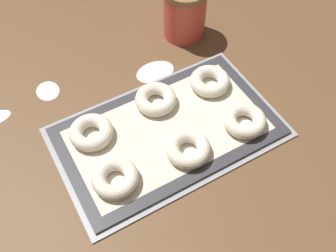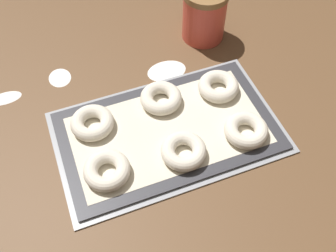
{
  "view_description": "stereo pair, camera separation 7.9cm",
  "coord_description": "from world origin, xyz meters",
  "px_view_note": "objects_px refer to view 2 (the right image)",
  "views": [
    {
      "loc": [
        -0.27,
        -0.47,
        0.74
      ],
      "look_at": [
        -0.01,
        -0.02,
        0.03
      ],
      "focal_mm": 42.0,
      "sensor_mm": 36.0,
      "label": 1
    },
    {
      "loc": [
        -0.2,
        -0.5,
        0.74
      ],
      "look_at": [
        -0.01,
        -0.02,
        0.03
      ],
      "focal_mm": 42.0,
      "sensor_mm": 36.0,
      "label": 2
    }
  ],
  "objects_px": {
    "bagel_front_center": "(184,151)",
    "flour_canister": "(204,14)",
    "baking_tray": "(168,132)",
    "bagel_front_right": "(246,130)",
    "bagel_front_left": "(107,170)",
    "bagel_back_right": "(218,86)",
    "bagel_back_center": "(159,99)",
    "bagel_back_left": "(92,123)"
  },
  "relations": [
    {
      "from": "baking_tray",
      "to": "bagel_front_right",
      "type": "xyz_separation_m",
      "value": [
        0.16,
        -0.07,
        0.02
      ]
    },
    {
      "from": "bagel_back_center",
      "to": "bagel_back_right",
      "type": "xyz_separation_m",
      "value": [
        0.15,
        -0.02,
        0.0
      ]
    },
    {
      "from": "bagel_back_right",
      "to": "flour_canister",
      "type": "height_order",
      "value": "flour_canister"
    },
    {
      "from": "bagel_back_center",
      "to": "flour_canister",
      "type": "xyz_separation_m",
      "value": [
        0.2,
        0.19,
        0.05
      ]
    },
    {
      "from": "bagel_back_right",
      "to": "flour_canister",
      "type": "distance_m",
      "value": 0.22
    },
    {
      "from": "bagel_back_center",
      "to": "bagel_back_right",
      "type": "height_order",
      "value": "same"
    },
    {
      "from": "baking_tray",
      "to": "bagel_front_right",
      "type": "height_order",
      "value": "bagel_front_right"
    },
    {
      "from": "bagel_back_right",
      "to": "bagel_back_left",
      "type": "bearing_deg",
      "value": 179.5
    },
    {
      "from": "bagel_front_right",
      "to": "bagel_back_center",
      "type": "bearing_deg",
      "value": 133.96
    },
    {
      "from": "baking_tray",
      "to": "bagel_front_center",
      "type": "height_order",
      "value": "bagel_front_center"
    },
    {
      "from": "bagel_front_right",
      "to": "flour_canister",
      "type": "bearing_deg",
      "value": 81.75
    },
    {
      "from": "bagel_back_left",
      "to": "bagel_back_center",
      "type": "bearing_deg",
      "value": 4.39
    },
    {
      "from": "bagel_front_center",
      "to": "bagel_back_center",
      "type": "bearing_deg",
      "value": 89.56
    },
    {
      "from": "bagel_front_center",
      "to": "flour_canister",
      "type": "relative_size",
      "value": 0.68
    },
    {
      "from": "flour_canister",
      "to": "bagel_back_left",
      "type": "bearing_deg",
      "value": -150.44
    },
    {
      "from": "baking_tray",
      "to": "bagel_front_left",
      "type": "xyz_separation_m",
      "value": [
        -0.16,
        -0.06,
        0.02
      ]
    },
    {
      "from": "baking_tray",
      "to": "bagel_front_right",
      "type": "relative_size",
      "value": 5.14
    },
    {
      "from": "bagel_front_left",
      "to": "flour_canister",
      "type": "xyz_separation_m",
      "value": [
        0.37,
        0.34,
        0.05
      ]
    },
    {
      "from": "bagel_front_left",
      "to": "bagel_back_right",
      "type": "xyz_separation_m",
      "value": [
        0.32,
        0.13,
        0.0
      ]
    },
    {
      "from": "bagel_back_center",
      "to": "bagel_front_left",
      "type": "bearing_deg",
      "value": -139.55
    },
    {
      "from": "bagel_back_left",
      "to": "bagel_front_left",
      "type": "bearing_deg",
      "value": -91.01
    },
    {
      "from": "bagel_front_center",
      "to": "bagel_front_left",
      "type": "bearing_deg",
      "value": 175.45
    },
    {
      "from": "bagel_front_right",
      "to": "flour_canister",
      "type": "height_order",
      "value": "flour_canister"
    },
    {
      "from": "baking_tray",
      "to": "flour_canister",
      "type": "height_order",
      "value": "flour_canister"
    },
    {
      "from": "bagel_front_right",
      "to": "bagel_back_center",
      "type": "relative_size",
      "value": 1.0
    },
    {
      "from": "bagel_front_center",
      "to": "bagel_back_center",
      "type": "relative_size",
      "value": 1.0
    },
    {
      "from": "bagel_front_right",
      "to": "bagel_front_left",
      "type": "bearing_deg",
      "value": 177.79
    },
    {
      "from": "bagel_front_center",
      "to": "bagel_front_right",
      "type": "relative_size",
      "value": 1.0
    },
    {
      "from": "bagel_front_left",
      "to": "bagel_front_center",
      "type": "bearing_deg",
      "value": -4.55
    },
    {
      "from": "baking_tray",
      "to": "bagel_back_center",
      "type": "xyz_separation_m",
      "value": [
        0.01,
        0.08,
        0.02
      ]
    },
    {
      "from": "bagel_front_center",
      "to": "flour_canister",
      "type": "bearing_deg",
      "value": 60.13
    },
    {
      "from": "bagel_front_right",
      "to": "bagel_back_center",
      "type": "distance_m",
      "value": 0.22
    },
    {
      "from": "baking_tray",
      "to": "bagel_front_right",
      "type": "distance_m",
      "value": 0.18
    },
    {
      "from": "baking_tray",
      "to": "flour_canister",
      "type": "relative_size",
      "value": 3.5
    },
    {
      "from": "baking_tray",
      "to": "bagel_front_center",
      "type": "distance_m",
      "value": 0.08
    },
    {
      "from": "bagel_front_left",
      "to": "bagel_front_right",
      "type": "relative_size",
      "value": 1.0
    },
    {
      "from": "bagel_back_left",
      "to": "bagel_back_right",
      "type": "distance_m",
      "value": 0.31
    },
    {
      "from": "bagel_back_left",
      "to": "bagel_back_right",
      "type": "bearing_deg",
      "value": -0.5
    },
    {
      "from": "bagel_front_right",
      "to": "bagel_back_right",
      "type": "relative_size",
      "value": 1.0
    },
    {
      "from": "bagel_front_left",
      "to": "bagel_back_center",
      "type": "bearing_deg",
      "value": 40.45
    },
    {
      "from": "bagel_back_left",
      "to": "bagel_back_center",
      "type": "xyz_separation_m",
      "value": [
        0.17,
        0.01,
        0.0
      ]
    },
    {
      "from": "bagel_front_left",
      "to": "bagel_front_right",
      "type": "height_order",
      "value": "same"
    }
  ]
}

